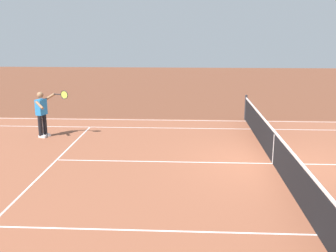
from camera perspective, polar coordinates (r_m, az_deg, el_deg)
ground_plane at (r=11.90m, az=14.93°, el=-5.28°), size 60.00×60.00×0.00m
court_slab at (r=11.90m, az=14.93°, el=-5.28°), size 24.20×11.40×0.00m
court_line_markings at (r=11.90m, az=14.93°, el=-5.27°), size 23.85×11.05×0.01m
tennis_net at (r=11.76m, az=15.08°, el=-3.02°), size 0.10×11.70×1.08m
tennis_player_near at (r=14.84m, az=-17.71°, el=1.98°), size 1.18×0.74×1.70m
tennis_ball at (r=11.34m, az=15.75°, el=-6.12°), size 0.07×0.07×0.07m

